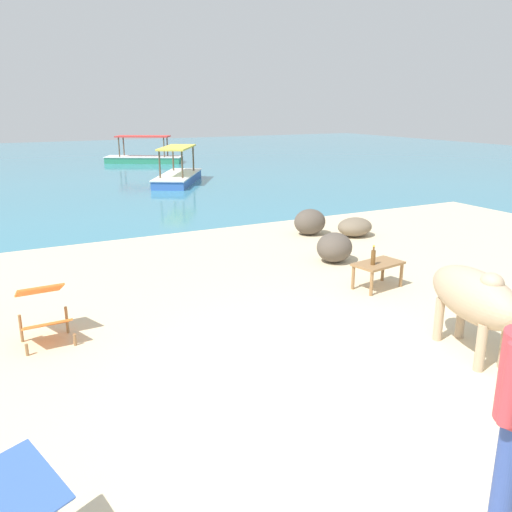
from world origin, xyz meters
TOP-DOWN VIEW (x-y plane):
  - sand_beach at (0.00, 0.00)m, footprint 18.00×14.00m
  - water_surface at (0.00, 22.00)m, footprint 60.00×36.00m
  - cow at (1.57, -0.10)m, footprint 0.87×1.83m
  - low_bench_table at (2.12, 2.16)m, footprint 0.82×0.56m
  - bottle at (1.97, 2.11)m, footprint 0.07×0.07m
  - deck_chair_near at (-2.59, 2.55)m, footprint 0.57×0.79m
  - deck_chair_far at (-3.21, -0.74)m, footprint 0.82×0.92m
  - shore_rock_large at (3.89, 4.99)m, footprint 0.86×0.75m
  - shore_rock_small at (2.37, 3.62)m, footprint 0.93×0.92m
  - shore_rock_flat at (3.11, 5.55)m, footprint 0.71×0.62m
  - boat_blue at (3.30, 14.48)m, footprint 2.88×3.74m
  - boat_green at (4.16, 21.78)m, footprint 3.75×2.85m

SIDE VIEW (x-z plane):
  - water_surface at x=0.00m, z-range -0.01..0.01m
  - sand_beach at x=0.00m, z-range 0.00..0.04m
  - shore_rock_large at x=3.89m, z-range 0.04..0.43m
  - boat_blue at x=3.30m, z-range -0.35..0.94m
  - boat_green at x=4.16m, z-range -0.35..0.94m
  - shore_rock_small at x=2.37m, z-range 0.04..0.56m
  - shore_rock_flat at x=3.11m, z-range 0.04..0.59m
  - low_bench_table at x=2.12m, z-range 0.18..0.58m
  - deck_chair_near at x=-2.59m, z-range 0.08..0.77m
  - deck_chair_far at x=-3.21m, z-range 0.08..0.77m
  - bottle at x=1.97m, z-range 0.41..0.71m
  - cow at x=1.57m, z-range 0.20..1.22m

